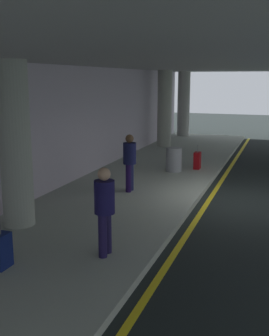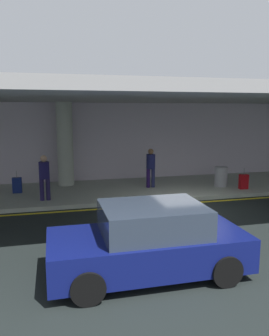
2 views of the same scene
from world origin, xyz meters
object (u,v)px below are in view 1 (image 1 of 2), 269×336
object	(u,v)px
support_column_right_mid	(184,104)
suitcase_upright_primary	(197,160)
person_waiting_for_ride	(130,159)
suitcase_upright_secondary	(2,251)
support_column_center	(165,109)
trash_bin_steel	(174,160)
traveler_with_luggage	(105,206)
support_column_left_mid	(15,145)

from	to	relation	value
support_column_right_mid	suitcase_upright_primary	xyz separation A→B (m)	(-8.73, -2.61, -1.51)
person_waiting_for_ride	suitcase_upright_primary	bearing A→B (deg)	-43.56
person_waiting_for_ride	suitcase_upright_secondary	world-z (taller)	person_waiting_for_ride
support_column_center	trash_bin_steel	xyz separation A→B (m)	(-5.42, -1.90, -1.40)
support_column_center	support_column_right_mid	bearing A→B (deg)	0.00
trash_bin_steel	suitcase_upright_primary	bearing A→B (deg)	-45.99
suitcase_upright_primary	suitcase_upright_secondary	distance (m)	9.39
traveler_with_luggage	suitcase_upright_primary	world-z (taller)	traveler_with_luggage
support_column_right_mid	traveler_with_luggage	bearing A→B (deg)	-171.53
support_column_center	trash_bin_steel	bearing A→B (deg)	-160.67
support_column_left_mid	support_column_center	bearing A→B (deg)	0.00
person_waiting_for_ride	trash_bin_steel	distance (m)	3.15
support_column_left_mid	suitcase_upright_secondary	bearing A→B (deg)	-152.53
support_column_center	suitcase_upright_secondary	distance (m)	14.11
traveler_with_luggage	person_waiting_for_ride	bearing A→B (deg)	74.02
suitcase_upright_primary	suitcase_upright_secondary	xyz separation A→B (m)	(-9.26, 1.57, 0.00)
support_column_right_mid	trash_bin_steel	size ratio (longest dim) A/B	4.29
support_column_left_mid	support_column_right_mid	world-z (taller)	same
suitcase_upright_primary	support_column_left_mid	bearing A→B (deg)	-171.52
support_column_left_mid	support_column_center	xyz separation A→B (m)	(12.00, 0.00, 0.00)
support_column_left_mid	person_waiting_for_ride	xyz separation A→B (m)	(3.53, -1.36, -0.86)
suitcase_upright_secondary	trash_bin_steel	bearing A→B (deg)	13.12
traveler_with_luggage	trash_bin_steel	size ratio (longest dim) A/B	1.98
support_column_left_mid	suitcase_upright_primary	world-z (taller)	support_column_left_mid
support_column_left_mid	suitcase_upright_primary	xyz separation A→B (m)	(7.27, -2.61, -1.51)
suitcase_upright_secondary	trash_bin_steel	world-z (taller)	suitcase_upright_secondary
traveler_with_luggage	trash_bin_steel	distance (m)	7.51
support_column_right_mid	suitcase_upright_primary	distance (m)	9.24
traveler_with_luggage	person_waiting_for_ride	distance (m)	4.56
person_waiting_for_ride	suitcase_upright_secondary	distance (m)	5.57
support_column_left_mid	suitcase_upright_primary	size ratio (longest dim) A/B	4.06
support_column_left_mid	traveler_with_luggage	distance (m)	2.80
support_column_left_mid	support_column_center	size ratio (longest dim) A/B	1.00
person_waiting_for_ride	trash_bin_steel	world-z (taller)	person_waiting_for_ride
support_column_left_mid	traveler_with_luggage	xyz separation A→B (m)	(-0.88, -2.51, -0.86)
support_column_left_mid	suitcase_upright_secondary	xyz separation A→B (m)	(-1.99, -1.04, -1.51)
person_waiting_for_ride	support_column_center	bearing A→B (deg)	-15.99
support_column_right_mid	suitcase_upright_secondary	bearing A→B (deg)	-176.70
suitcase_upright_primary	trash_bin_steel	distance (m)	0.99
suitcase_upright_primary	person_waiting_for_ride	bearing A→B (deg)	-170.26
support_column_center	suitcase_upright_primary	bearing A→B (deg)	-151.17
person_waiting_for_ride	suitcase_upright_primary	size ratio (longest dim) A/B	1.87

